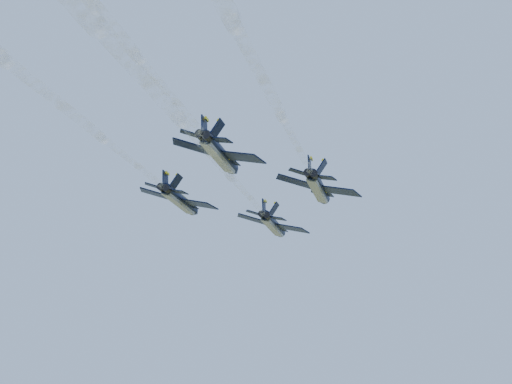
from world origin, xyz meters
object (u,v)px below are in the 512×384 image
at_px(jet_lead, 274,225).
at_px(jet_slot, 220,155).
at_px(jet_left, 181,201).
at_px(jet_right, 319,188).

height_order(jet_lead, jet_slot, same).
height_order(jet_left, jet_slot, same).
xyz_separation_m(jet_lead, jet_slot, (5.45, -27.98, 0.00)).
distance_m(jet_lead, jet_left, 17.34).
bearing_deg(jet_lead, jet_left, -126.98).
xyz_separation_m(jet_lead, jet_left, (-7.17, -15.79, 0.00)).
bearing_deg(jet_left, jet_slot, -56.58).
bearing_deg(jet_lead, jet_slot, -91.54).
bearing_deg(jet_left, jet_right, -2.59).
xyz_separation_m(jet_left, jet_right, (19.11, 3.36, 0.00)).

